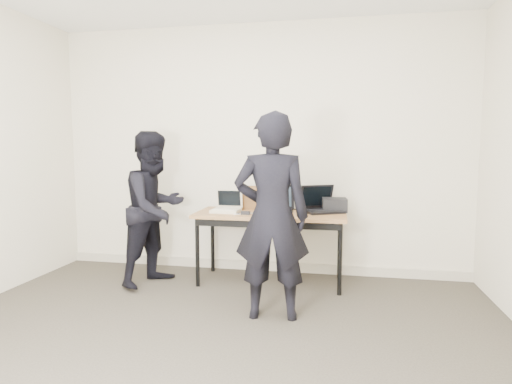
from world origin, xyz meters
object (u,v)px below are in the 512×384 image
(laptop_right, at_px, (321,206))
(laptop_beige, at_px, (227,207))
(desk, at_px, (271,218))
(leather_satchel, at_px, (257,197))
(laptop_center, at_px, (275,206))
(equipment_box, at_px, (335,205))
(person_typist, at_px, (272,217))
(person_observer, at_px, (155,208))

(laptop_right, bearing_deg, laptop_beige, 163.11)
(desk, relative_size, leather_satchel, 4.07)
(laptop_beige, distance_m, leather_satchel, 0.38)
(laptop_beige, xyz_separation_m, laptop_center, (0.49, 0.04, 0.02))
(laptop_center, distance_m, laptop_right, 0.47)
(desk, xyz_separation_m, equipment_box, (0.63, 0.19, 0.13))
(leather_satchel, bearing_deg, desk, -54.85)
(laptop_right, height_order, equipment_box, laptop_right)
(laptop_center, distance_m, person_typist, 0.90)
(desk, relative_size, laptop_right, 3.09)
(laptop_center, relative_size, equipment_box, 1.53)
(person_typist, bearing_deg, desk, -87.58)
(equipment_box, relative_size, person_observer, 0.16)
(laptop_beige, bearing_deg, equipment_box, 12.70)
(person_observer, bearing_deg, leather_satchel, -41.82)
(desk, height_order, laptop_beige, laptop_beige)
(laptop_center, xyz_separation_m, person_observer, (-1.17, -0.25, -0.02))
(laptop_beige, relative_size, laptop_center, 0.77)
(laptop_beige, bearing_deg, laptop_right, 12.49)
(laptop_right, xyz_separation_m, person_typist, (-0.34, -1.04, 0.04))
(desk, distance_m, leather_satchel, 0.34)
(desk, relative_size, laptop_center, 4.07)
(leather_satchel, height_order, person_typist, person_typist)
(laptop_right, distance_m, equipment_box, 0.14)
(equipment_box, bearing_deg, person_typist, -114.27)
(person_typist, bearing_deg, laptop_beige, -62.22)
(laptop_right, relative_size, leather_satchel, 1.32)
(equipment_box, bearing_deg, laptop_right, -167.22)
(equipment_box, bearing_deg, laptop_beige, -168.66)
(laptop_center, xyz_separation_m, person_typist, (0.11, -0.89, 0.04))
(laptop_center, height_order, leather_satchel, laptop_center)
(laptop_right, xyz_separation_m, equipment_box, (0.14, 0.03, 0.01))
(desk, height_order, laptop_right, laptop_right)
(laptop_center, bearing_deg, person_observer, -166.47)
(equipment_box, distance_m, person_observer, 1.82)
(desk, bearing_deg, equipment_box, 16.60)
(laptop_beige, distance_m, equipment_box, 1.10)
(desk, xyz_separation_m, person_typist, (0.15, -0.88, 0.16))
(laptop_right, height_order, leather_satchel, laptop_right)
(leather_satchel, bearing_deg, person_observer, -157.42)
(laptop_right, relative_size, person_typist, 0.29)
(desk, height_order, laptop_center, laptop_center)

